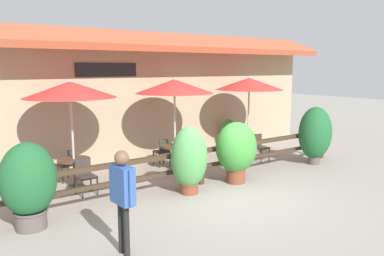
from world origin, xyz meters
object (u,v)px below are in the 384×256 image
(chair_far_streetside, at_px, (260,146))
(potted_plant_entrance_palm, at_px, (236,149))
(potted_plant_corner_fern, at_px, (28,183))
(dining_table_middle, at_px, (175,151))
(potted_plant_small_flowering, at_px, (315,134))
(patio_umbrella_near, at_px, (70,90))
(chair_far_wallside, at_px, (235,140))
(pedestrian, at_px, (123,189))
(patio_umbrella_middle, at_px, (174,86))
(potted_plant_tall_tropical, at_px, (189,159))
(dining_table_far, at_px, (248,140))
(dining_table_near, at_px, (74,165))
(patio_umbrella_far, at_px, (249,84))
(chair_near_streetside, at_px, (85,174))
(chair_middle_wallside, at_px, (163,151))
(chair_near_wallside, at_px, (66,163))
(potted_plant_broad_leaf, at_px, (228,132))
(chair_middle_streetside, at_px, (188,158))

(chair_far_streetside, relative_size, potted_plant_entrance_palm, 0.53)
(chair_far_streetside, height_order, potted_plant_corner_fern, potted_plant_corner_fern)
(dining_table_middle, xyz_separation_m, potted_plant_small_flowering, (4.07, -1.92, 0.39))
(patio_umbrella_near, xyz_separation_m, chair_far_wallside, (5.99, 0.54, -2.03))
(dining_table_middle, height_order, pedestrian, pedestrian)
(patio_umbrella_middle, xyz_separation_m, potted_plant_tall_tropical, (-0.83, -1.96, -1.65))
(patio_umbrella_near, height_order, potted_plant_corner_fern, patio_umbrella_near)
(patio_umbrella_near, distance_m, dining_table_far, 6.30)
(potted_plant_corner_fern, height_order, potted_plant_entrance_palm, potted_plant_corner_fern)
(dining_table_middle, xyz_separation_m, dining_table_far, (3.00, 0.03, 0.00))
(dining_table_far, distance_m, potted_plant_entrance_palm, 3.06)
(dining_table_near, relative_size, potted_plant_small_flowering, 0.44)
(patio_umbrella_middle, distance_m, patio_umbrella_far, 3.00)
(chair_near_streetside, distance_m, chair_middle_wallside, 3.12)
(chair_near_wallside, bearing_deg, potted_plant_corner_fern, 47.75)
(chair_far_wallside, bearing_deg, potted_plant_corner_fern, 18.51)
(chair_near_wallside, xyz_separation_m, potted_plant_broad_leaf, (5.92, 0.19, 0.23))
(dining_table_near, xyz_separation_m, potted_plant_entrance_palm, (3.69, -2.07, 0.32))
(patio_umbrella_middle, bearing_deg, potted_plant_broad_leaf, 18.40)
(chair_near_wallside, distance_m, dining_table_middle, 3.11)
(chair_far_wallside, relative_size, potted_plant_tall_tropical, 0.52)
(chair_near_wallside, bearing_deg, dining_table_near, 77.52)
(patio_umbrella_middle, distance_m, potted_plant_small_flowering, 4.75)
(patio_umbrella_near, relative_size, pedestrian, 1.57)
(patio_umbrella_near, xyz_separation_m, patio_umbrella_far, (6.00, -0.09, 0.00))
(potted_plant_entrance_palm, distance_m, pedestrian, 4.56)
(chair_far_wallside, height_order, potted_plant_corner_fern, potted_plant_corner_fern)
(chair_middle_streetside, bearing_deg, chair_middle_wallside, 108.59)
(chair_near_wallside, distance_m, chair_far_wallside, 6.00)
(dining_table_near, xyz_separation_m, chair_far_wallside, (5.99, 0.54, -0.11))
(potted_plant_entrance_palm, relative_size, pedestrian, 0.93)
(chair_near_wallside, relative_size, potted_plant_tall_tropical, 0.52)
(dining_table_near, bearing_deg, patio_umbrella_far, -0.84)
(chair_middle_wallside, xyz_separation_m, dining_table_far, (3.06, -0.61, 0.11))
(patio_umbrella_near, height_order, chair_far_wallside, patio_umbrella_near)
(dining_table_near, xyz_separation_m, pedestrian, (-0.46, -3.97, 0.53))
(chair_middle_streetside, xyz_separation_m, potted_plant_entrance_palm, (0.64, -1.32, 0.42))
(patio_umbrella_middle, height_order, chair_far_streetside, patio_umbrella_middle)
(patio_umbrella_far, height_order, potted_plant_small_flowering, patio_umbrella_far)
(chair_near_wallside, distance_m, patio_umbrella_middle, 3.71)
(chair_near_wallside, distance_m, dining_table_far, 6.06)
(patio_umbrella_far, distance_m, potted_plant_tall_tropical, 4.62)
(potted_plant_tall_tropical, bearing_deg, chair_near_wallside, 128.48)
(chair_middle_streetside, distance_m, pedestrian, 4.80)
(chair_near_streetside, bearing_deg, chair_far_streetside, -4.29)
(chair_middle_wallside, bearing_deg, patio_umbrella_far, 167.53)
(chair_middle_streetside, height_order, dining_table_far, chair_middle_streetside)
(chair_far_wallside, xyz_separation_m, potted_plant_small_flowering, (1.07, -2.58, 0.49))
(chair_middle_wallside, xyz_separation_m, potted_plant_entrance_palm, (0.75, -2.60, 0.42))
(chair_middle_streetside, relative_size, potted_plant_broad_leaf, 0.72)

